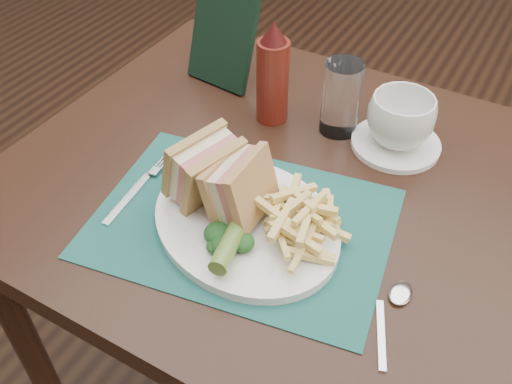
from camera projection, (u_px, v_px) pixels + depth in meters
floor at (355, 267)px, 1.74m from camera, size 7.00×7.00×0.00m
table_main at (283, 314)px, 1.17m from camera, size 0.90×0.75×0.75m
placemat at (242, 223)px, 0.84m from camera, size 0.47×0.37×0.00m
plate at (246, 223)px, 0.82m from camera, size 0.37×0.33×0.01m
sandwich_half_a at (194, 161)px, 0.83m from camera, size 0.10×0.12×0.11m
sandwich_half_b at (227, 182)px, 0.80m from camera, size 0.08×0.10×0.10m
kale_garnish at (225, 238)px, 0.77m from camera, size 0.11×0.08×0.03m
pickle_spear at (233, 237)px, 0.76m from camera, size 0.05×0.12×0.03m
fries_pile at (297, 216)px, 0.79m from camera, size 0.18×0.20×0.05m
fork at (140, 185)px, 0.88m from camera, size 0.05×0.17×0.01m
spoon at (389, 318)px, 0.71m from camera, size 0.09×0.15×0.01m
saucer at (395, 144)px, 0.96m from camera, size 0.15×0.15×0.01m
coffee_cup at (400, 120)px, 0.93m from camera, size 0.14×0.14×0.09m
drinking_glass at (341, 98)px, 0.96m from camera, size 0.08×0.08×0.13m
ketchup_bottle at (273, 73)px, 0.96m from camera, size 0.06×0.06×0.19m
check_presenter at (224, 28)px, 1.05m from camera, size 0.14×0.10×0.21m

